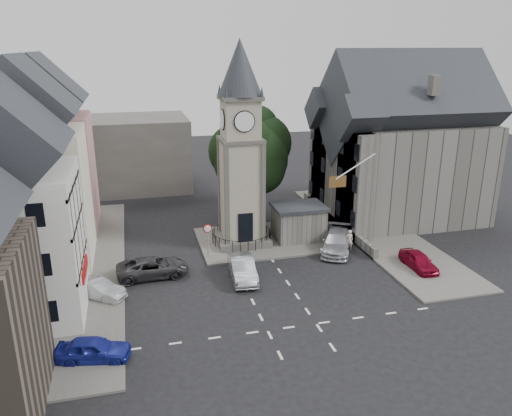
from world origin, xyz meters
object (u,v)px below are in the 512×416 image
object	(u,v)px
stone_shelter	(298,223)
pedestrian	(349,240)
car_east_red	(419,261)
clock_tower	(241,147)
car_west_blue	(93,349)

from	to	relation	value
stone_shelter	pedestrian	size ratio (longest dim) A/B	2.46
stone_shelter	car_east_red	world-z (taller)	stone_shelter
clock_tower	stone_shelter	world-z (taller)	clock_tower
clock_tower	pedestrian	bearing A→B (deg)	-24.65
stone_shelter	pedestrian	world-z (taller)	stone_shelter
car_east_red	pedestrian	bearing A→B (deg)	128.33
clock_tower	stone_shelter	xyz separation A→B (m)	(4.80, -0.49, -6.57)
car_east_red	pedestrian	size ratio (longest dim) A/B	2.17
pedestrian	stone_shelter	bearing A→B (deg)	-40.46
stone_shelter	pedestrian	bearing A→B (deg)	-44.82
clock_tower	pedestrian	xyz separation A→B (m)	(8.00, -3.67, -7.25)
pedestrian	car_east_red	bearing A→B (deg)	132.23
car_east_red	clock_tower	bearing A→B (deg)	145.06
clock_tower	stone_shelter	bearing A→B (deg)	-5.84
car_east_red	car_west_blue	bearing A→B (deg)	-165.07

